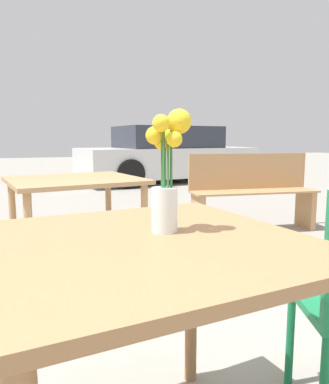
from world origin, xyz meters
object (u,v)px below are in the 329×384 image
at_px(bench_middle, 251,190).
at_px(parked_car, 167,156).
at_px(table_back, 75,192).
at_px(table_front, 146,277).
at_px(flower_vase, 167,174).

bearing_deg(bench_middle, parked_car, 78.93).
xyz_separation_m(bench_middle, table_back, (-2.03, -0.72, 0.18)).
height_order(table_front, table_back, table_front).
relative_size(bench_middle, table_back, 1.45).
height_order(table_front, parked_car, parked_car).
bearing_deg(flower_vase, bench_middle, 50.73).
relative_size(bench_middle, parked_car, 0.34).
distance_m(flower_vase, table_back, 1.78).
bearing_deg(table_back, table_front, -92.40).
xyz_separation_m(flower_vase, parked_car, (2.95, 7.21, -0.31)).
bearing_deg(parked_car, table_front, -112.68).
height_order(bench_middle, parked_car, parked_car).
distance_m(table_front, bench_middle, 3.30).
height_order(table_back, parked_car, parked_car).
relative_size(table_front, bench_middle, 0.63).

